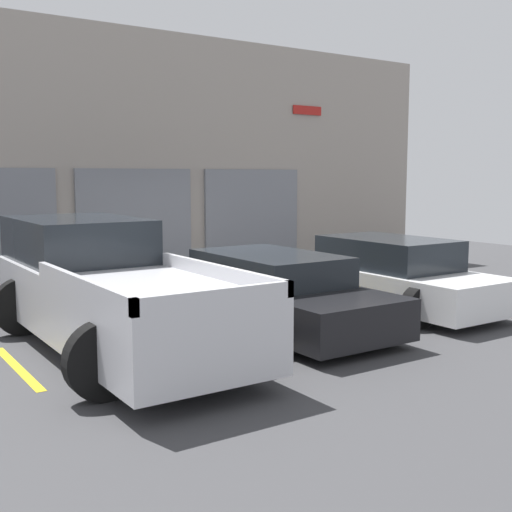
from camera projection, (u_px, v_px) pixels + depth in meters
The scene contains 9 objects.
ground_plane at pixel (211, 306), 11.95m from camera, with size 28.00×28.00×0.00m, color #3D3D3F.
shophouse_building at pixel (137, 161), 14.32m from camera, with size 16.62×0.68×5.59m.
pickup_truck at pixel (106, 289), 9.01m from camera, with size 2.52×5.60×1.77m.
sedan_white at pixel (390, 275), 11.71m from camera, with size 2.18×4.31×1.29m.
sedan_side at pixel (272, 292), 10.26m from camera, with size 2.18×4.53×1.19m.
parking_stripe_far_left at pixel (18, 367), 8.11m from camera, with size 0.12×2.20×0.01m, color gold.
parking_stripe_left at pixel (201, 338), 9.57m from camera, with size 0.12×2.20×0.01m, color gold.
parking_stripe_centre at pixel (336, 317), 11.03m from camera, with size 0.12×2.20×0.01m, color gold.
parking_stripe_right at pixel (439, 300), 12.49m from camera, with size 0.12×2.20×0.01m, color gold.
Camera 1 is at (-5.84, -10.22, 2.41)m, focal length 45.00 mm.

